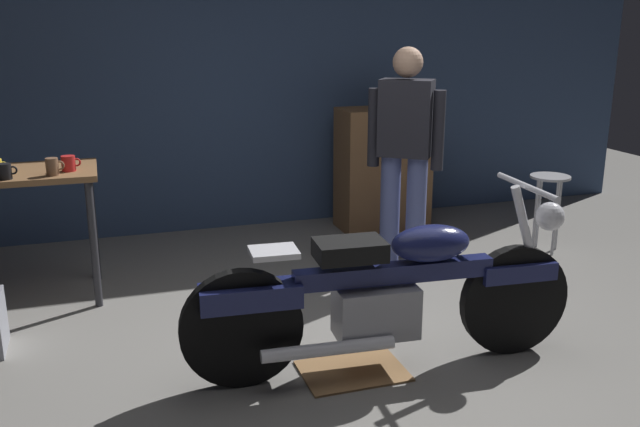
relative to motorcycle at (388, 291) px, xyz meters
name	(u,v)px	position (x,y,z in m)	size (l,w,h in m)	color
ground_plane	(352,354)	(-0.12, 0.20, -0.45)	(12.00, 12.00, 0.00)	gray
back_wall	(243,56)	(-0.12, 3.00, 1.10)	(8.00, 0.12, 3.10)	#384C70
motorcycle	(388,291)	(0.00, 0.00, 0.00)	(2.19, 0.60, 1.00)	black
person_standing	(405,150)	(0.74, 1.43, 0.48)	(0.48, 0.40, 1.67)	#55619A
shop_stool	(549,193)	(2.04, 1.43, 0.05)	(0.32, 0.32, 0.64)	#B2B2B7
wooden_dresser	(383,169)	(1.03, 2.50, 0.10)	(0.80, 0.47, 1.10)	brown
drip_tray	(353,371)	(-0.20, 0.00, -0.44)	(0.56, 0.40, 0.01)	olive
mug_black_matte	(5,171)	(-1.97, 1.40, 0.50)	(0.12, 0.08, 0.10)	black
mug_brown_stoneware	(53,167)	(-1.70, 1.43, 0.51)	(0.11, 0.08, 0.11)	brown
mug_red_diner	(69,163)	(-1.61, 1.53, 0.50)	(0.12, 0.09, 0.10)	red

